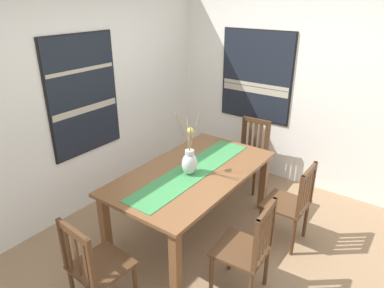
{
  "coord_description": "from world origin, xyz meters",
  "views": [
    {
      "loc": [
        -2.52,
        -1.41,
        2.44
      ],
      "look_at": [
        0.05,
        0.45,
        1.06
      ],
      "focal_mm": 32.49,
      "sensor_mm": 36.0,
      "label": 1
    }
  ],
  "objects_px": {
    "centerpiece_vase": "(190,161)",
    "chair_0": "(292,202)",
    "chair_2": "(95,266)",
    "chair_1": "(250,152)",
    "chair_3": "(248,248)",
    "dining_table": "(193,179)",
    "painting_on_side_wall": "(256,76)",
    "painting_on_back_wall": "(83,96)"
  },
  "relations": [
    {
      "from": "centerpiece_vase",
      "to": "chair_0",
      "type": "height_order",
      "value": "centerpiece_vase"
    },
    {
      "from": "chair_2",
      "to": "chair_3",
      "type": "height_order",
      "value": "chair_3"
    },
    {
      "from": "chair_1",
      "to": "painting_on_back_wall",
      "type": "distance_m",
      "value": 2.24
    },
    {
      "from": "chair_2",
      "to": "chair_3",
      "type": "bearing_deg",
      "value": -45.2
    },
    {
      "from": "chair_1",
      "to": "chair_3",
      "type": "height_order",
      "value": "chair_3"
    },
    {
      "from": "chair_2",
      "to": "painting_on_side_wall",
      "type": "relative_size",
      "value": 0.74
    },
    {
      "from": "chair_3",
      "to": "chair_2",
      "type": "bearing_deg",
      "value": 134.8
    },
    {
      "from": "centerpiece_vase",
      "to": "chair_1",
      "type": "height_order",
      "value": "centerpiece_vase"
    },
    {
      "from": "chair_1",
      "to": "dining_table",
      "type": "bearing_deg",
      "value": 178.88
    },
    {
      "from": "dining_table",
      "to": "painting_on_back_wall",
      "type": "height_order",
      "value": "painting_on_back_wall"
    },
    {
      "from": "chair_2",
      "to": "painting_on_back_wall",
      "type": "height_order",
      "value": "painting_on_back_wall"
    },
    {
      "from": "centerpiece_vase",
      "to": "painting_on_back_wall",
      "type": "distance_m",
      "value": 1.45
    },
    {
      "from": "chair_3",
      "to": "painting_on_side_wall",
      "type": "xyz_separation_m",
      "value": [
        2.17,
        1.07,
        0.91
      ]
    },
    {
      "from": "chair_0",
      "to": "chair_1",
      "type": "bearing_deg",
      "value": 46.68
    },
    {
      "from": "centerpiece_vase",
      "to": "chair_2",
      "type": "relative_size",
      "value": 0.78
    },
    {
      "from": "dining_table",
      "to": "painting_on_side_wall",
      "type": "distance_m",
      "value": 1.89
    },
    {
      "from": "painting_on_side_wall",
      "to": "centerpiece_vase",
      "type": "bearing_deg",
      "value": -173.82
    },
    {
      "from": "chair_2",
      "to": "chair_3",
      "type": "distance_m",
      "value": 1.24
    },
    {
      "from": "chair_0",
      "to": "painting_on_side_wall",
      "type": "height_order",
      "value": "painting_on_side_wall"
    },
    {
      "from": "centerpiece_vase",
      "to": "chair_3",
      "type": "bearing_deg",
      "value": -113.0
    },
    {
      "from": "chair_3",
      "to": "painting_on_side_wall",
      "type": "bearing_deg",
      "value": 26.24
    },
    {
      "from": "dining_table",
      "to": "painting_on_side_wall",
      "type": "xyz_separation_m",
      "value": [
        1.73,
        0.18,
        0.75
      ]
    },
    {
      "from": "painting_on_back_wall",
      "to": "chair_2",
      "type": "bearing_deg",
      "value": -128.75
    },
    {
      "from": "chair_0",
      "to": "chair_2",
      "type": "relative_size",
      "value": 1.0
    },
    {
      "from": "chair_1",
      "to": "painting_on_back_wall",
      "type": "relative_size",
      "value": 0.68
    },
    {
      "from": "chair_0",
      "to": "chair_3",
      "type": "xyz_separation_m",
      "value": [
        -0.89,
        0.04,
        0.01
      ]
    },
    {
      "from": "chair_0",
      "to": "dining_table",
      "type": "bearing_deg",
      "value": 115.45
    },
    {
      "from": "painting_on_back_wall",
      "to": "dining_table",
      "type": "bearing_deg",
      "value": -80.05
    },
    {
      "from": "centerpiece_vase",
      "to": "chair_1",
      "type": "relative_size",
      "value": 0.77
    },
    {
      "from": "centerpiece_vase",
      "to": "chair_0",
      "type": "xyz_separation_m",
      "value": [
        0.51,
        -0.91,
        -0.41
      ]
    },
    {
      "from": "centerpiece_vase",
      "to": "chair_2",
      "type": "bearing_deg",
      "value": 179.74
    },
    {
      "from": "centerpiece_vase",
      "to": "chair_0",
      "type": "distance_m",
      "value": 1.12
    },
    {
      "from": "chair_3",
      "to": "painting_on_side_wall",
      "type": "relative_size",
      "value": 0.75
    },
    {
      "from": "centerpiece_vase",
      "to": "chair_1",
      "type": "distance_m",
      "value": 1.42
    },
    {
      "from": "chair_3",
      "to": "centerpiece_vase",
      "type": "bearing_deg",
      "value": 67.0
    },
    {
      "from": "painting_on_side_wall",
      "to": "dining_table",
      "type": "bearing_deg",
      "value": -174.0
    },
    {
      "from": "centerpiece_vase",
      "to": "chair_3",
      "type": "xyz_separation_m",
      "value": [
        -0.37,
        -0.88,
        -0.4
      ]
    },
    {
      "from": "painting_on_side_wall",
      "to": "chair_0",
      "type": "bearing_deg",
      "value": -139.34
    },
    {
      "from": "centerpiece_vase",
      "to": "chair_3",
      "type": "distance_m",
      "value": 1.03
    },
    {
      "from": "dining_table",
      "to": "centerpiece_vase",
      "type": "relative_size",
      "value": 2.61
    },
    {
      "from": "dining_table",
      "to": "chair_1",
      "type": "distance_m",
      "value": 1.3
    },
    {
      "from": "chair_0",
      "to": "painting_on_side_wall",
      "type": "bearing_deg",
      "value": 40.66
    }
  ]
}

